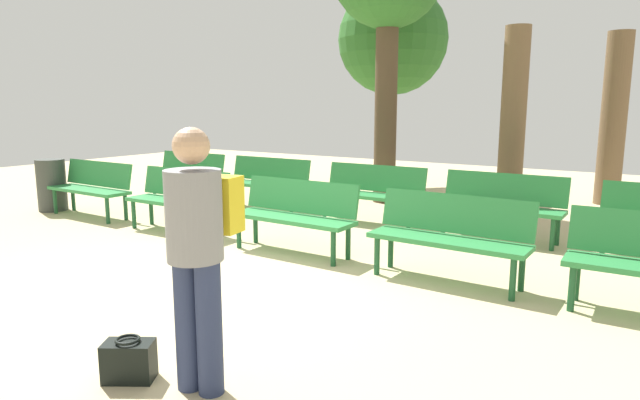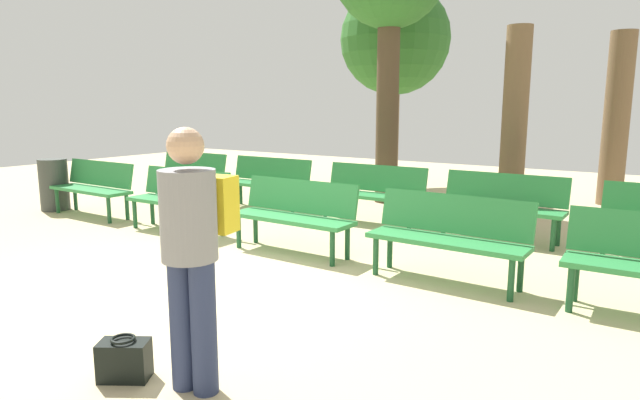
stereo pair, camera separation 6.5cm
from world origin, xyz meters
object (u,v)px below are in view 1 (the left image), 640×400
(bench_r1_c0, at_px, (188,172))
(bench_r1_c2, at_px, (372,190))
(tree_2, at_px, (613,120))
(bench_r1_c3, at_px, (501,202))
(bench_r0_c3, at_px, (450,232))
(tree_0, at_px, (393,41))
(handbag, at_px, (129,360))
(bench_r0_c0, at_px, (92,185))
(visitor_with_backpack, at_px, (199,245))
(bench_r0_c2, at_px, (295,212))
(bench_r1_c1, at_px, (266,180))
(tree_1, at_px, (513,123))
(bench_r0_c1, at_px, (179,196))
(trash_bin, at_px, (52,185))

(bench_r1_c0, xyz_separation_m, bench_r1_c2, (3.94, -0.01, 0.00))
(bench_r1_c0, xyz_separation_m, tree_2, (6.73, 3.75, 1.01))
(bench_r1_c0, relative_size, bench_r1_c3, 1.00)
(bench_r0_c3, bearing_deg, bench_r1_c0, 162.04)
(tree_0, bearing_deg, handbag, -74.52)
(bench_r0_c0, bearing_deg, bench_r1_c3, 19.56)
(bench_r0_c0, bearing_deg, tree_2, 40.84)
(bench_r1_c2, bearing_deg, visitor_with_backpack, -75.00)
(bench_r0_c2, xyz_separation_m, bench_r0_c3, (1.95, -0.02, 0.00))
(bench_r1_c1, xyz_separation_m, tree_1, (3.61, 1.76, 0.99))
(bench_r0_c1, distance_m, visitor_with_backpack, 4.54)
(bench_r1_c3, bearing_deg, bench_r1_c2, -178.52)
(bench_r0_c2, height_order, bench_r1_c0, same)
(bench_r0_c0, relative_size, bench_r1_c1, 1.00)
(handbag, bearing_deg, bench_r0_c2, 106.41)
(tree_2, relative_size, trash_bin, 3.48)
(bench_r0_c2, height_order, bench_r0_c3, same)
(bench_r1_c1, bearing_deg, bench_r1_c3, 0.64)
(bench_r0_c0, xyz_separation_m, tree_0, (2.45, 5.79, 2.63))
(bench_r1_c2, xyz_separation_m, trash_bin, (-5.01, -2.07, -0.07))
(bench_r1_c0, distance_m, tree_0, 5.20)
(bench_r0_c1, height_order, tree_2, tree_2)
(bench_r1_c3, height_order, handbag, bench_r1_c3)
(bench_r0_c0, xyz_separation_m, bench_r0_c3, (5.94, -0.02, 0.00))
(bench_r0_c0, distance_m, bench_r0_c1, 1.97)
(bench_r1_c1, height_order, tree_0, tree_0)
(bench_r0_c1, xyz_separation_m, visitor_with_backpack, (3.42, -2.96, 0.43))
(tree_1, bearing_deg, visitor_with_backpack, -91.46)
(bench_r0_c2, height_order, visitor_with_backpack, visitor_with_backpack)
(tree_0, relative_size, handbag, 11.81)
(tree_1, distance_m, trash_bin, 7.68)
(bench_r1_c0, bearing_deg, tree_0, 58.58)
(bench_r0_c2, distance_m, tree_1, 4.18)
(bench_r1_c3, distance_m, tree_0, 5.75)
(bench_r0_c0, xyz_separation_m, bench_r1_c1, (1.96, 1.99, 0.00))
(bench_r0_c2, xyz_separation_m, trash_bin, (-5.00, -0.09, -0.07))
(visitor_with_backpack, xyz_separation_m, trash_bin, (-6.40, 2.84, -0.50))
(bench_r1_c1, height_order, handbag, bench_r1_c1)
(tree_1, distance_m, visitor_with_backpack, 6.71)
(bench_r0_c0, relative_size, tree_2, 0.53)
(visitor_with_backpack, bearing_deg, bench_r1_c3, -105.64)
(bench_r1_c1, bearing_deg, bench_r0_c1, -89.32)
(bench_r1_c1, distance_m, bench_r1_c3, 3.95)
(bench_r0_c2, relative_size, visitor_with_backpack, 0.97)
(bench_r1_c1, relative_size, trash_bin, 1.84)
(bench_r1_c2, bearing_deg, bench_r0_c3, -46.70)
(bench_r0_c1, bearing_deg, bench_r1_c0, 133.07)
(bench_r1_c3, xyz_separation_m, tree_0, (-3.46, 3.77, 2.63))
(bench_r1_c1, distance_m, visitor_with_backpack, 6.02)
(bench_r0_c0, distance_m, tree_0, 6.81)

